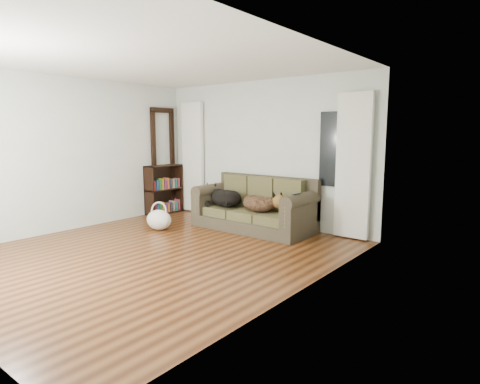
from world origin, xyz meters
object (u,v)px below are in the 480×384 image
Objects in this scene: dog_black_lab at (224,199)px; dog_shepherd at (261,203)px; tote_bag at (159,221)px; bookshelf at (164,189)px; sofa at (253,204)px.

dog_black_lab is 0.82m from dog_shepherd.
dog_black_lab is at bearing 56.96° from tote_bag.
sofa is at bearing 5.46° from bookshelf.
bookshelf reaches higher than dog_shepherd.
sofa reaches higher than tote_bag.
sofa is 0.60m from dog_black_lab.
dog_shepherd is 1.80m from tote_bag.
sofa is 2.09× the size of bookshelf.
dog_shepherd is 2.52m from bookshelf.
tote_bag is (-0.64, -0.99, -0.32)m from dog_black_lab.
tote_bag is at bearing -98.88° from dog_black_lab.
dog_black_lab is 0.72× the size of bookshelf.
bookshelf is at bearing -179.35° from sofa.
sofa is 2.30m from bookshelf.
bookshelf is at bearing -157.41° from dog_black_lab.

